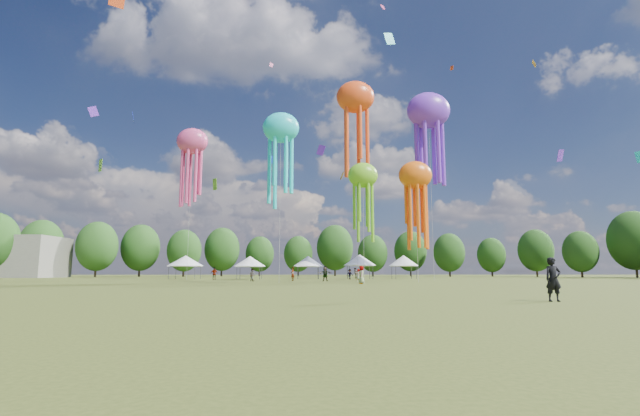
{
  "coord_description": "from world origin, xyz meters",
  "views": [
    {
      "loc": [
        -3.15,
        -18.92,
        1.2
      ],
      "look_at": [
        -1.97,
        15.0,
        6.0
      ],
      "focal_mm": 25.22,
      "sensor_mm": 36.0,
      "label": 1
    }
  ],
  "objects": [
    {
      "name": "festival_tents",
      "position": [
        -4.5,
        53.66,
        2.88
      ],
      "size": [
        40.61,
        7.52,
        3.88
      ],
      "color": "#47474C",
      "rests_on": "ground"
    },
    {
      "name": "treeline",
      "position": [
        -3.87,
        62.51,
        6.54
      ],
      "size": [
        201.57,
        95.24,
        13.43
      ],
      "color": "#38281C",
      "rests_on": "ground"
    },
    {
      "name": "spectator_near",
      "position": [
        -9.54,
        36.97,
        0.76
      ],
      "size": [
        0.94,
        0.91,
        1.52
      ],
      "primitive_type": "imported",
      "rotation": [
        0.0,
        0.0,
        2.5
      ],
      "color": "gray",
      "rests_on": "ground"
    },
    {
      "name": "observer_main",
      "position": [
        6.9,
        -0.93,
        0.89
      ],
      "size": [
        0.65,
        0.43,
        1.77
      ],
      "primitive_type": "imported",
      "rotation": [
        0.0,
        0.0,
        0.01
      ],
      "color": "black",
      "rests_on": "ground"
    },
    {
      "name": "show_kites",
      "position": [
        3.55,
        39.42,
        18.41
      ],
      "size": [
        40.91,
        23.94,
        27.23
      ],
      "color": "#1BDDEB",
      "rests_on": "ground"
    },
    {
      "name": "spectators_far",
      "position": [
        -0.17,
        43.46,
        0.88
      ],
      "size": [
        22.4,
        34.69,
        1.86
      ],
      "color": "gray",
      "rests_on": "ground"
    },
    {
      "name": "small_kites",
      "position": [
        -1.96,
        40.94,
        30.1
      ],
      "size": [
        78.8,
        56.19,
        44.71
      ],
      "color": "#1BDDEB",
      "rests_on": "ground"
    },
    {
      "name": "ground",
      "position": [
        0.0,
        0.0,
        0.0
      ],
      "size": [
        300.0,
        300.0,
        0.0
      ],
      "primitive_type": "plane",
      "color": "#384416",
      "rests_on": "ground"
    }
  ]
}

